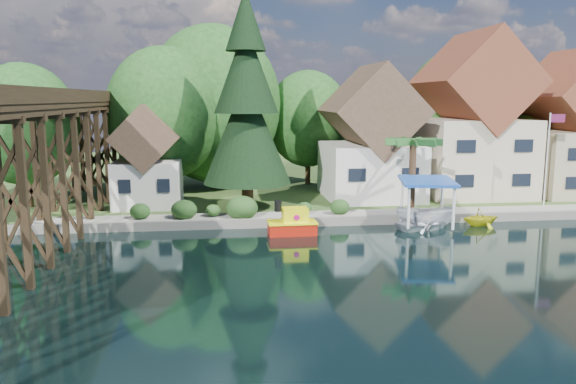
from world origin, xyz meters
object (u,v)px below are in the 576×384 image
palm_tree (413,144)px  boat_canopy (426,206)px  conifer (246,105)px  tugboat (293,224)px  boat_white_a (425,222)px  shed (148,163)px  house_left (371,142)px  boat_yellow (481,216)px  house_right (573,133)px  house_center (472,126)px  trestle_bridge (41,156)px  flagpole (550,150)px

palm_tree → boat_canopy: bearing=-86.6°
conifer → tugboat: 10.19m
tugboat → boat_white_a: 9.16m
boat_white_a → shed: bearing=50.0°
house_left → boat_white_a: size_ratio=2.65×
conifer → boat_canopy: conifer is taller
tugboat → conifer: bearing=112.4°
tugboat → boat_canopy: bearing=6.6°
boat_canopy → boat_white_a: bearing=-113.5°
boat_yellow → house_right: bearing=-59.2°
tugboat → boat_yellow: size_ratio=1.22×
boat_canopy → house_right: bearing=28.7°
house_center → tugboat: house_center is taller
palm_tree → tugboat: size_ratio=1.78×
house_left → tugboat: size_ratio=3.44×
house_left → boat_canopy: house_left is taller
shed → conifer: (7.55, -2.25, 4.41)m
house_left → house_center: bearing=3.2°
house_center → palm_tree: bearing=-137.7°
boat_canopy → boat_yellow: boat_canopy is taller
boat_canopy → trestle_bridge: bearing=-175.7°
conifer → palm_tree: bearing=-12.7°
house_right → conifer: (-28.45, -3.76, 2.46)m
house_left → shed: bearing=-175.2°
shed → flagpole: (30.27, -4.39, 1.08)m
palm_tree → trestle_bridge: bearing=-169.8°
conifer → boat_white_a: (11.75, -5.82, -7.80)m
tugboat → shed: bearing=139.8°
house_left → shed: 18.11m
palm_tree → boat_canopy: size_ratio=1.00×
trestle_bridge → shed: size_ratio=5.63×
house_left → trestle_bridge: bearing=-154.8°
house_center → boat_white_a: house_center is taller
house_left → house_right: 18.01m
house_left → tugboat: bearing=-127.9°
house_center → shed: (-27.00, -2.00, -2.59)m
palm_tree → flagpole: bearing=2.8°
trestle_bridge → house_center: 33.96m
shed → conifer: conifer is taller
shed → palm_tree: 20.08m
flagpole → house_right: bearing=45.8°
house_right → shed: bearing=-177.6°
trestle_bridge → conifer: size_ratio=2.75×
house_right → tugboat: house_right is taller
trestle_bridge → house_center: size_ratio=3.18×
flagpole → boat_white_a: flagpole is taller
house_left → boat_yellow: bearing=-59.7°
trestle_bridge → flagpole: 35.62m
house_center → boat_canopy: bearing=-128.1°
house_left → boat_canopy: bearing=-80.2°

